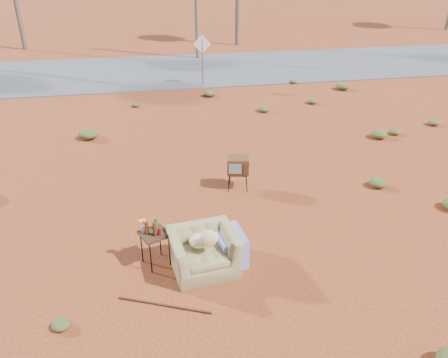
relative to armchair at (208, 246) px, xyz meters
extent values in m
plane|color=#96421E|center=(0.22, 0.54, -0.49)|extent=(140.00, 140.00, 0.00)
cube|color=#565659|center=(0.22, 15.54, -0.47)|extent=(140.00, 7.00, 0.04)
imported|color=olive|center=(-0.10, -0.03, 0.03)|extent=(1.30, 0.93, 1.06)
ellipsoid|color=#DCC186|center=(-0.16, 0.02, 0.12)|extent=(0.38, 0.38, 0.22)
ellipsoid|color=#DCC186|center=(-0.02, -0.23, 0.32)|extent=(0.34, 0.17, 0.34)
cube|color=navy|center=(0.44, 0.15, -0.18)|extent=(0.60, 0.84, 0.62)
cube|color=black|center=(1.21, 2.94, -0.07)|extent=(0.53, 0.45, 0.03)
cylinder|color=black|center=(0.96, 2.82, -0.28)|extent=(0.03, 0.03, 0.43)
cylinder|color=black|center=(1.38, 2.74, -0.28)|extent=(0.03, 0.03, 0.43)
cylinder|color=black|center=(1.03, 3.15, -0.28)|extent=(0.03, 0.03, 0.43)
cylinder|color=black|center=(1.45, 3.06, -0.28)|extent=(0.03, 0.03, 0.43)
cube|color=brown|center=(1.21, 2.94, 0.15)|extent=(0.60, 0.51, 0.41)
cube|color=gray|center=(1.09, 2.75, 0.15)|extent=(0.31, 0.08, 0.26)
cube|color=#472D19|center=(1.34, 2.69, 0.15)|extent=(0.12, 0.04, 0.29)
cube|color=#362313|center=(-0.97, 0.29, 0.19)|extent=(0.64, 0.64, 0.04)
cylinder|color=black|center=(-1.07, 0.03, -0.15)|extent=(0.02, 0.02, 0.68)
cylinder|color=black|center=(-0.71, 0.19, -0.15)|extent=(0.02, 0.02, 0.68)
cylinder|color=black|center=(-1.23, 0.39, -0.15)|extent=(0.02, 0.02, 0.68)
cylinder|color=black|center=(-0.87, 0.55, -0.15)|extent=(0.02, 0.02, 0.68)
cylinder|color=#48220C|center=(-1.10, 0.29, 0.33)|extent=(0.07, 0.07, 0.25)
cylinder|color=#48220C|center=(-0.96, 0.21, 0.34)|extent=(0.06, 0.06, 0.27)
cylinder|color=#24542C|center=(-0.92, 0.42, 0.32)|extent=(0.06, 0.06, 0.23)
cylinder|color=#AA0D13|center=(-0.88, 0.23, 0.27)|extent=(0.06, 0.06, 0.13)
cylinder|color=silver|center=(-1.16, 0.37, 0.28)|extent=(0.08, 0.08, 0.14)
ellipsoid|color=yellow|center=(-1.16, 0.37, 0.43)|extent=(0.16, 0.16, 0.12)
cylinder|color=#472013|center=(-0.90, -0.88, -0.47)|extent=(1.53, 0.70, 0.04)
cylinder|color=brown|center=(1.72, 12.54, 0.51)|extent=(0.06, 0.06, 2.00)
cube|color=silver|center=(1.72, 12.54, 1.31)|extent=(0.78, 0.04, 0.78)
ellipsoid|color=#535927|center=(4.72, 2.34, -0.37)|extent=(0.44, 0.44, 0.24)
ellipsoid|color=#535927|center=(-2.78, 7.04, -0.33)|extent=(0.60, 0.60, 0.33)
ellipsoid|color=#535927|center=(7.02, 5.54, -0.39)|extent=(0.36, 0.36, 0.20)
ellipsoid|color=#535927|center=(3.42, 8.54, -0.38)|extent=(0.40, 0.40, 0.22)
ellipsoid|color=#535927|center=(-1.28, 10.04, -0.41)|extent=(0.30, 0.30, 0.17)
camera|label=1|loc=(-0.94, -6.53, 4.84)|focal=35.00mm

